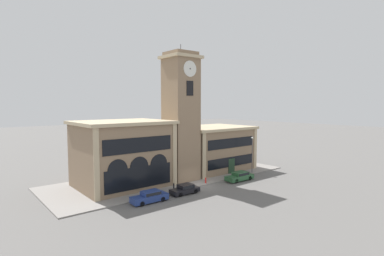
{
  "coord_description": "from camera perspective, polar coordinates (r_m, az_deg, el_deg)",
  "views": [
    {
      "loc": [
        -28.41,
        -32.41,
        12.01
      ],
      "look_at": [
        0.43,
        2.68,
        8.43
      ],
      "focal_mm": 28.0,
      "sensor_mm": 36.0,
      "label": 1
    }
  ],
  "objects": [
    {
      "name": "ground_plane",
      "position": [
        44.74,
        1.78,
        -11.07
      ],
      "size": [
        300.0,
        300.0,
        0.0
      ],
      "primitive_type": "plane",
      "color": "#605E5B"
    },
    {
      "name": "sidewalk_kerb",
      "position": [
        50.23,
        -3.75,
        -9.25
      ],
      "size": [
        39.86,
        14.53,
        0.15
      ],
      "color": "gray",
      "rests_on": "ground_plane"
    },
    {
      "name": "clock_tower",
      "position": [
        46.93,
        -2.13,
        2.15
      ],
      "size": [
        5.14,
        5.14,
        21.28
      ],
      "color": "#897056",
      "rests_on": "ground_plane"
    },
    {
      "name": "town_hall_left_wing",
      "position": [
        45.13,
        -13.11,
        -4.75
      ],
      "size": [
        13.15,
        10.55,
        9.64
      ],
      "color": "#897056",
      "rests_on": "ground_plane"
    },
    {
      "name": "town_hall_right_wing",
      "position": [
        55.49,
        3.81,
        -3.8
      ],
      "size": [
        14.11,
        10.55,
        7.97
      ],
      "color": "#897056",
      "rests_on": "ground_plane"
    },
    {
      "name": "parked_car_near",
      "position": [
        38.09,
        -8.03,
        -12.77
      ],
      "size": [
        4.67,
        1.85,
        1.41
      ],
      "rotation": [
        0.0,
        0.0,
        3.11
      ],
      "color": "navy",
      "rests_on": "ground_plane"
    },
    {
      "name": "parked_car_mid",
      "position": [
        41.1,
        -1.33,
        -11.51
      ],
      "size": [
        4.08,
        1.82,
        1.28
      ],
      "rotation": [
        0.0,
        0.0,
        3.11
      ],
      "color": "black",
      "rests_on": "ground_plane"
    },
    {
      "name": "parked_car_far",
      "position": [
        48.41,
        9.08,
        -9.03
      ],
      "size": [
        4.93,
        1.96,
        1.38
      ],
      "rotation": [
        0.0,
        0.0,
        3.11
      ],
      "color": "#285633",
      "rests_on": "ground_plane"
    },
    {
      "name": "street_lamp",
      "position": [
        53.17,
        11.41,
        -4.02
      ],
      "size": [
        0.36,
        0.36,
        6.26
      ],
      "color": "#4C4C51",
      "rests_on": "sidewalk_kerb"
    },
    {
      "name": "bollard",
      "position": [
        42.09,
        -3.48,
        -11.14
      ],
      "size": [
        0.18,
        0.18,
        1.06
      ],
      "color": "black",
      "rests_on": "sidewalk_kerb"
    },
    {
      "name": "fire_hydrant",
      "position": [
        45.87,
        2.63,
        -9.94
      ],
      "size": [
        0.22,
        0.22,
        0.87
      ],
      "color": "red",
      "rests_on": "sidewalk_kerb"
    }
  ]
}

